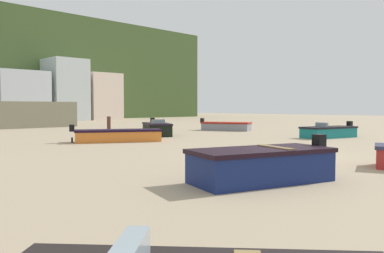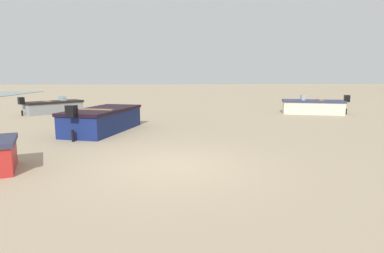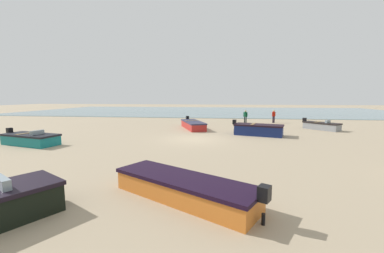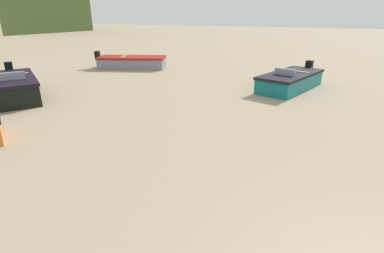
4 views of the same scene
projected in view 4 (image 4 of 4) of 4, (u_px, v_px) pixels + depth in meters
boat_teal_0 at (290, 81)px, 13.51m from camera, size 4.35×2.48×1.07m
boat_grey_3 at (132, 62)px, 18.82m from camera, size 3.26×4.51×1.05m
boat_black_5 at (14, 87)px, 12.00m from camera, size 3.38×4.21×1.21m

